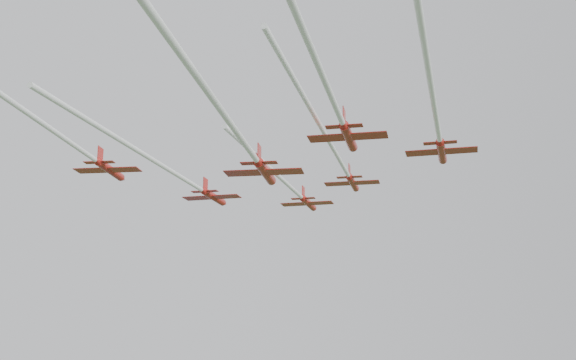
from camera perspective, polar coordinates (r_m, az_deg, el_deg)
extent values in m
cylinder|color=red|center=(114.25, 1.61, -1.84)|extent=(4.19, 7.59, 1.02)
cone|color=red|center=(118.82, 2.11, -2.30)|extent=(1.62, 1.94, 1.02)
cone|color=red|center=(109.96, 1.10, -1.38)|extent=(1.30, 1.40, 0.93)
ellipsoid|color=black|center=(116.09, 1.81, -1.85)|extent=(0.72, 0.96, 0.30)
cube|color=red|center=(113.49, 1.53, -1.88)|extent=(8.42, 5.57, 0.09)
cube|color=red|center=(110.80, 1.20, -1.47)|extent=(3.84, 2.55, 0.07)
cube|color=red|center=(111.19, 1.22, -0.98)|extent=(0.77, 1.56, 1.85)
cylinder|color=white|center=(92.63, -1.46, 0.96)|extent=(15.29, 32.74, 0.56)
cylinder|color=red|center=(105.46, -5.90, -1.34)|extent=(4.25, 7.72, 1.04)
cone|color=red|center=(109.93, -5.04, -1.86)|extent=(1.64, 1.97, 1.04)
cone|color=red|center=(101.28, -6.77, -0.80)|extent=(1.32, 1.42, 0.94)
ellipsoid|color=black|center=(107.27, -5.55, -1.35)|extent=(0.73, 0.98, 0.30)
cube|color=red|center=(104.72, -6.04, -1.38)|extent=(8.56, 5.65, 0.09)
cube|color=red|center=(102.10, -6.59, -0.90)|extent=(3.90, 2.58, 0.08)
cube|color=red|center=(102.50, -6.54, -0.36)|extent=(0.79, 1.58, 1.88)
cylinder|color=white|center=(82.57, -11.92, 2.36)|extent=(17.46, 37.62, 0.57)
cylinder|color=red|center=(104.51, 5.13, -0.22)|extent=(3.82, 7.35, 0.98)
cone|color=red|center=(108.94, 5.44, -0.77)|extent=(1.52, 1.85, 0.98)
cone|color=red|center=(100.36, 4.82, 0.34)|extent=(1.23, 1.33, 0.89)
ellipsoid|color=black|center=(106.31, 5.25, -0.25)|extent=(0.67, 0.92, 0.28)
cube|color=red|center=(103.77, 5.09, -0.25)|extent=(8.11, 5.15, 0.09)
cube|color=red|center=(101.17, 4.88, 0.23)|extent=(3.69, 2.36, 0.07)
cube|color=red|center=(101.58, 4.88, 0.74)|extent=(0.70, 1.51, 1.78)
cylinder|color=white|center=(77.34, 2.41, 4.58)|extent=(18.83, 43.96, 0.53)
cylinder|color=red|center=(100.24, -13.89, 0.79)|extent=(3.56, 8.40, 1.09)
cone|color=red|center=(104.90, -12.91, 0.09)|extent=(1.58, 2.04, 1.09)
cone|color=red|center=(95.90, -14.89, 1.50)|extent=(1.31, 1.44, 1.00)
ellipsoid|color=black|center=(102.14, -13.49, 0.73)|extent=(0.68, 1.03, 0.32)
cube|color=red|center=(99.46, -14.05, 0.76)|extent=(9.13, 5.07, 0.10)
cube|color=red|center=(96.75, -14.69, 1.36)|extent=(4.16, 2.32, 0.08)
cube|color=red|center=(97.21, -14.61, 1.95)|extent=(0.63, 1.74, 1.99)
cylinder|color=white|center=(80.16, -19.61, 4.81)|extent=(10.96, 33.59, 0.60)
cylinder|color=red|center=(90.33, -1.81, 0.64)|extent=(4.17, 9.33, 1.22)
cone|color=red|center=(95.79, -1.21, -0.20)|extent=(1.80, 2.28, 1.22)
cone|color=red|center=(85.21, -2.44, 1.53)|extent=(1.48, 1.62, 1.11)
ellipsoid|color=black|center=(92.56, -1.57, 0.57)|extent=(0.78, 1.15, 0.36)
cube|color=red|center=(89.41, -1.91, 0.61)|extent=(10.17, 5.86, 0.11)
cube|color=red|center=(86.21, -2.31, 1.35)|extent=(4.63, 2.68, 0.09)
cube|color=red|center=(86.75, -2.28, 2.09)|extent=(0.74, 1.93, 2.22)
cylinder|color=white|center=(61.67, -6.85, 7.63)|extent=(16.49, 47.17, 0.67)
cylinder|color=red|center=(88.83, 12.04, 2.22)|extent=(4.32, 7.84, 1.05)
cone|color=red|center=(93.59, 12.16, 1.41)|extent=(1.67, 2.00, 1.05)
cone|color=red|center=(84.38, 11.91, 3.06)|extent=(1.35, 1.44, 0.96)
ellipsoid|color=black|center=(90.78, 12.07, 2.13)|extent=(0.74, 0.99, 0.31)
cube|color=red|center=(88.03, 12.02, 2.20)|extent=(8.69, 5.75, 0.10)
cube|color=red|center=(85.25, 11.93, 2.89)|extent=(3.96, 2.63, 0.08)
cube|color=red|center=(85.73, 11.90, 3.53)|extent=(0.80, 1.61, 1.91)
cylinder|color=white|center=(60.51, 10.84, 9.80)|extent=(21.07, 45.41, 0.57)
cylinder|color=red|center=(75.69, 4.81, 3.41)|extent=(3.93, 7.73, 1.03)
cone|color=red|center=(80.27, 5.23, 2.42)|extent=(1.58, 1.94, 1.03)
cone|color=red|center=(71.41, 4.37, 4.46)|extent=(1.28, 1.39, 0.93)
ellipsoid|color=black|center=(77.58, 4.97, 3.28)|extent=(0.70, 0.97, 0.30)
cube|color=red|center=(74.92, 4.75, 3.41)|extent=(8.52, 5.33, 0.09)
cube|color=red|center=(72.25, 4.46, 4.25)|extent=(3.88, 2.44, 0.07)
cube|color=red|center=(72.75, 4.46, 4.97)|extent=(0.72, 1.59, 1.87)
cylinder|color=white|center=(48.15, 0.34, 13.73)|extent=(19.23, 46.43, 0.56)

